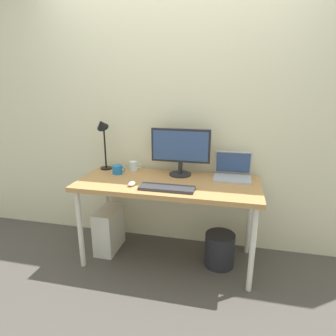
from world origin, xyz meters
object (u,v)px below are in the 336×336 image
Objects in this scene: coffee_mug at (117,170)px; keyboard at (167,188)px; desk at (168,189)px; mouse at (132,184)px; wastebasket at (220,250)px; laptop at (232,172)px; computer_tower at (109,229)px; desk_lamp at (103,132)px; monitor at (180,149)px; glass_cup at (134,166)px.

keyboard is at bearing -28.87° from coffee_mug.
desk is at bearing 100.12° from keyboard.
mouse is 0.98m from wastebasket.
mouse is at bearing -154.36° from laptop.
coffee_mug reaches higher than computer_tower.
mouse reaches higher than keyboard.
computer_tower is (-0.09, -0.07, -0.59)m from coffee_mug.
laptop is 2.58× the size of coffee_mug.
desk is 0.82m from desk_lamp.
computer_tower is at bearing 178.76° from wastebasket.
laptop is 1.25m from desk_lamp.
laptop is at bearing 0.69° from desk_lamp.
desk is 17.20× the size of mouse.
monitor is at bearing 70.97° from desk.
coffee_mug is at bearing 168.26° from desk.
desk_lamp is (-0.74, 0.00, 0.12)m from monitor.
monitor is at bearing -5.29° from glass_cup.
desk_lamp reaches higher than laptop.
mouse is 0.79× the size of glass_cup.
laptop is at bearing -1.68° from glass_cup.
glass_cup is at bearing 178.32° from laptop.
glass_cup is 0.38× the size of wastebasket.
monitor is 0.96m from wastebasket.
monitor is at bearing 13.83° from computer_tower.
monitor is 1.04m from computer_tower.
desk_lamp reaches higher than glass_cup.
keyboard is 3.85× the size of glass_cup.
mouse is (-0.80, -0.38, -0.04)m from laptop.
laptop is (0.53, 0.21, 0.12)m from desk.
mouse is at bearing -166.03° from wastebasket.
coffee_mug is (-0.24, 0.27, 0.02)m from mouse.
laptop is 2.80× the size of glass_cup.
desk_lamp is 1.69× the size of wastebasket.
monitor is at bearing 154.90° from wastebasket.
desk is at bearing -11.74° from coffee_mug.
laptop reaches higher than keyboard.
wastebasket is at bearing -25.10° from monitor.
desk is at bearing 32.43° from mouse.
coffee_mug is at bearing -170.57° from monitor.
monitor is 0.55m from mouse.
desk_lamp reaches higher than monitor.
keyboard is at bearing -19.93° from computer_tower.
mouse is at bearing -132.26° from monitor.
coffee_mug reaches higher than wastebasket.
coffee_mug is 0.60m from computer_tower.
keyboard is 3.55× the size of coffee_mug.
mouse reaches higher than wastebasket.
wastebasket is at bearing 25.36° from keyboard.
desk is 13.53× the size of glass_cup.
monitor is 1.66× the size of laptop.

